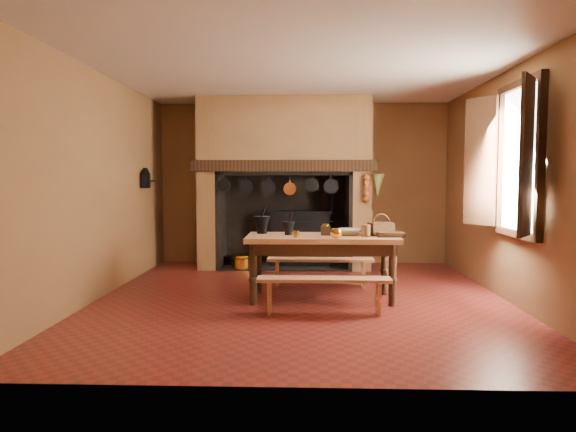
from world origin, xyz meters
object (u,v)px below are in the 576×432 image
at_px(iron_range, 300,237).
at_px(mixing_bowl, 349,232).
at_px(coffee_grinder, 326,230).
at_px(work_table, 322,246).
at_px(bench_front, 324,287).
at_px(wicker_basket, 381,228).

bearing_deg(iron_range, mixing_bowl, -75.74).
relative_size(coffee_grinder, mixing_bowl, 0.56).
relative_size(iron_range, work_table, 0.88).
bearing_deg(iron_range, coffee_grinder, -82.19).
relative_size(bench_front, wicker_basket, 4.53).
xyz_separation_m(iron_range, bench_front, (0.29, -3.23, -0.18)).
bearing_deg(work_table, wicker_basket, 3.62).
xyz_separation_m(bench_front, mixing_bowl, (0.33, 0.76, 0.52)).
bearing_deg(wicker_basket, mixing_bowl, 167.52).
distance_m(bench_front, wicker_basket, 1.20).
bearing_deg(bench_front, wicker_basket, 46.67).
bearing_deg(mixing_bowl, work_table, -173.20).
xyz_separation_m(iron_range, coffee_grinder, (0.34, -2.48, 0.37)).
bearing_deg(bench_front, coffee_grinder, 86.44).
relative_size(bench_front, mixing_bowl, 4.61).
distance_m(bench_front, coffee_grinder, 0.93).
height_order(bench_front, wicker_basket, wicker_basket).
height_order(coffee_grinder, mixing_bowl, coffee_grinder).
relative_size(work_table, mixing_bowl, 5.80).
xyz_separation_m(bench_front, coffee_grinder, (0.05, 0.75, 0.55)).
bearing_deg(wicker_basket, iron_range, 99.05).
bearing_deg(wicker_basket, coffee_grinder, 168.09).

